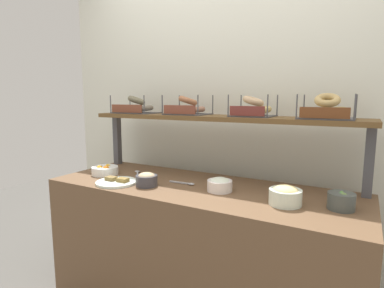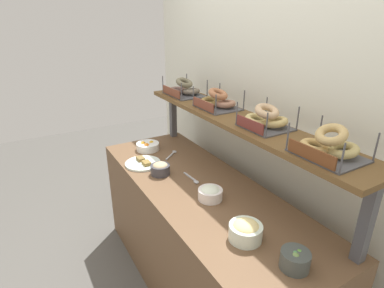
% 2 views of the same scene
% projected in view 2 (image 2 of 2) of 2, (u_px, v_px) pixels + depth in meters
% --- Properties ---
extents(ground_plane, '(8.00, 8.00, 0.00)m').
position_uv_depth(ground_plane, '(199.00, 284.00, 2.34)').
color(ground_plane, '#595651').
extents(back_wall, '(3.15, 0.06, 2.40)m').
position_uv_depth(back_wall, '(269.00, 122.00, 2.14)').
color(back_wall, silver).
rests_on(back_wall, ground_plane).
extents(deli_counter, '(1.95, 0.70, 0.85)m').
position_uv_depth(deli_counter, '(200.00, 239.00, 2.18)').
color(deli_counter, brown).
rests_on(deli_counter, ground_plane).
extents(shelf_riser_left, '(0.05, 0.05, 0.40)m').
position_uv_depth(shelf_riser_left, '(173.00, 115.00, 2.80)').
color(shelf_riser_left, '#4C4C51').
rests_on(shelf_riser_left, deli_counter).
extents(shelf_riser_right, '(0.05, 0.05, 0.40)m').
position_uv_depth(shelf_riser_right, '(366.00, 223.00, 1.33)').
color(shelf_riser_right, '#4C4C51').
rests_on(shelf_riser_right, deli_counter).
extents(upper_shelf, '(1.91, 0.32, 0.03)m').
position_uv_depth(upper_shelf, '(237.00, 119.00, 1.99)').
color(upper_shelf, brown).
rests_on(upper_shelf, shelf_riser_left).
extents(bowl_egg_salad, '(0.17, 0.17, 0.10)m').
position_uv_depth(bowl_egg_salad, '(246.00, 230.00, 1.52)').
color(bowl_egg_salad, white).
rests_on(bowl_egg_salad, deli_counter).
extents(bowl_cream_cheese, '(0.15, 0.15, 0.08)m').
position_uv_depth(bowl_cream_cheese, '(210.00, 193.00, 1.87)').
color(bowl_cream_cheese, white).
rests_on(bowl_cream_cheese, deli_counter).
extents(bowl_veggie_mix, '(0.13, 0.13, 0.09)m').
position_uv_depth(bowl_veggie_mix, '(295.00, 260.00, 1.35)').
color(bowl_veggie_mix, '#464C48').
rests_on(bowl_veggie_mix, deli_counter).
extents(bowl_fruit_salad, '(0.19, 0.19, 0.07)m').
position_uv_depth(bowl_fruit_salad, '(148.00, 146.00, 2.57)').
color(bowl_fruit_salad, white).
rests_on(bowl_fruit_salad, deli_counter).
extents(bowl_hummus, '(0.14, 0.14, 0.09)m').
position_uv_depth(bowl_hummus, '(160.00, 168.00, 2.16)').
color(bowl_hummus, '#403F46').
rests_on(bowl_hummus, deli_counter).
extents(serving_plate_white, '(0.26, 0.26, 0.04)m').
position_uv_depth(serving_plate_white, '(143.00, 163.00, 2.32)').
color(serving_plate_white, white).
rests_on(serving_plate_white, deli_counter).
extents(serving_spoon_near_plate, '(0.13, 0.14, 0.01)m').
position_uv_depth(serving_spoon_near_plate, '(172.00, 154.00, 2.49)').
color(serving_spoon_near_plate, '#B7B7BC').
rests_on(serving_spoon_near_plate, deli_counter).
extents(serving_spoon_by_edge, '(0.18, 0.03, 0.01)m').
position_uv_depth(serving_spoon_by_edge, '(194.00, 179.00, 2.09)').
color(serving_spoon_by_edge, '#B7B7BC').
rests_on(serving_spoon_by_edge, deli_counter).
extents(bagel_basket_poppy, '(0.34, 0.24, 0.14)m').
position_uv_depth(bagel_basket_poppy, '(184.00, 90.00, 2.53)').
color(bagel_basket_poppy, '#4C4C51').
rests_on(bagel_basket_poppy, upper_shelf).
extents(bagel_basket_everything, '(0.30, 0.25, 0.14)m').
position_uv_depth(bagel_basket_everything, '(217.00, 101.00, 2.16)').
color(bagel_basket_everything, '#4C4C51').
rests_on(bagel_basket_everything, upper_shelf).
extents(bagel_basket_plain, '(0.27, 0.26, 0.14)m').
position_uv_depth(bagel_basket_plain, '(266.00, 120.00, 1.77)').
color(bagel_basket_plain, '#4C4C51').
rests_on(bagel_basket_plain, upper_shelf).
extents(bagel_basket_sesame, '(0.30, 0.26, 0.15)m').
position_uv_depth(bagel_basket_sesame, '(328.00, 146.00, 1.41)').
color(bagel_basket_sesame, '#4C4C51').
rests_on(bagel_basket_sesame, upper_shelf).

